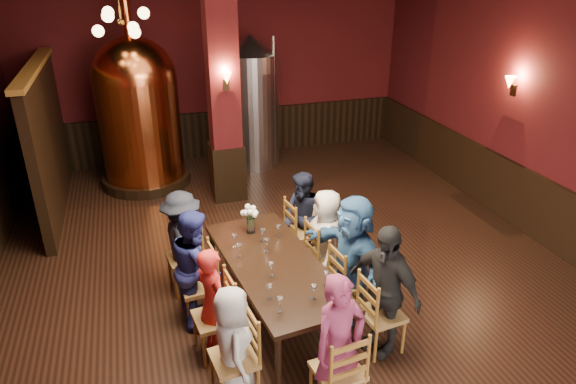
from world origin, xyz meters
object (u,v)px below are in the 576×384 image
object	(u,v)px
person_1	(213,303)
steel_vessel	(252,102)
dining_table	(275,267)
copper_kettle	(139,111)
person_2	(197,266)
rose_vase	(250,215)
person_0	(233,345)

from	to	relation	value
person_1	steel_vessel	world-z (taller)	steel_vessel
dining_table	copper_kettle	bearing A→B (deg)	98.63
person_2	dining_table	bearing A→B (deg)	-99.39
person_1	person_2	size ratio (longest dim) A/B	0.91
dining_table	steel_vessel	bearing A→B (deg)	72.62
steel_vessel	rose_vase	size ratio (longest dim) A/B	6.92
dining_table	person_1	xyz separation A→B (m)	(-0.81, -0.42, -0.03)
copper_kettle	rose_vase	distance (m)	4.04
copper_kettle	rose_vase	xyz separation A→B (m)	(1.16, -3.84, -0.43)
person_0	rose_vase	xyz separation A→B (m)	(0.64, 1.89, 0.37)
dining_table	person_1	distance (m)	0.91
person_0	person_2	distance (m)	1.33
person_1	rose_vase	xyz separation A→B (m)	(0.71, 1.22, 0.34)
dining_table	person_0	size ratio (longest dim) A/B	1.99
dining_table	person_0	xyz separation A→B (m)	(-0.73, -1.09, -0.06)
person_0	person_1	size ratio (longest dim) A/B	0.95
person_0	person_1	bearing A→B (deg)	9.70
dining_table	person_0	bearing A→B (deg)	-130.36
steel_vessel	rose_vase	xyz separation A→B (m)	(-1.05, -4.21, -0.33)
person_1	person_2	bearing A→B (deg)	-18.57
person_1	rose_vase	distance (m)	1.45
dining_table	person_2	bearing A→B (deg)	158.78
person_2	copper_kettle	world-z (taller)	copper_kettle
steel_vessel	person_1	bearing A→B (deg)	-108.02
person_0	copper_kettle	distance (m)	5.81
person_2	steel_vessel	xyz separation A→B (m)	(1.84, 4.77, 0.61)
person_0	person_1	world-z (taller)	person_1
rose_vase	dining_table	bearing A→B (deg)	-83.24
dining_table	person_1	bearing A→B (deg)	-158.78
person_0	person_2	bearing A→B (deg)	9.70
person_1	copper_kettle	bearing A→B (deg)	-20.03
steel_vessel	person_0	bearing A→B (deg)	-105.50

